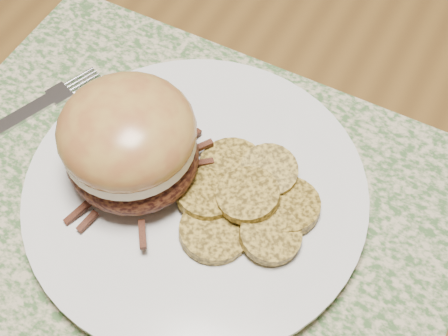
# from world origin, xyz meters

# --- Properties ---
(dining_table) EXTENTS (1.50, 0.90, 0.75)m
(dining_table) POSITION_xyz_m (0.00, 0.00, 0.67)
(dining_table) COLOR brown
(dining_table) RESTS_ON ground
(placemat) EXTENTS (0.45, 0.33, 0.00)m
(placemat) POSITION_xyz_m (-0.00, -0.03, 0.75)
(placemat) COLOR #3C5D30
(placemat) RESTS_ON dining_table
(dinner_plate) EXTENTS (0.26, 0.26, 0.02)m
(dinner_plate) POSITION_xyz_m (0.01, -0.03, 0.76)
(dinner_plate) COLOR silver
(dinner_plate) RESTS_ON placemat
(pork_sandwich) EXTENTS (0.14, 0.14, 0.08)m
(pork_sandwich) POSITION_xyz_m (-0.04, -0.04, 0.81)
(pork_sandwich) COLOR black
(pork_sandwich) RESTS_ON dinner_plate
(roasted_potatoes) EXTENTS (0.13, 0.14, 0.03)m
(roasted_potatoes) POSITION_xyz_m (0.05, -0.02, 0.78)
(roasted_potatoes) COLOR #A68530
(roasted_potatoes) RESTS_ON dinner_plate
(fork) EXTENTS (0.08, 0.16, 0.00)m
(fork) POSITION_xyz_m (-0.17, -0.03, 0.76)
(fork) COLOR #B2B2B9
(fork) RESTS_ON placemat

